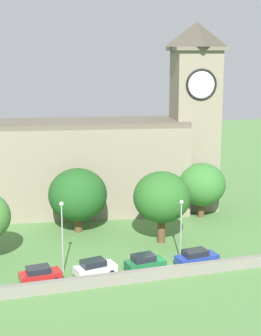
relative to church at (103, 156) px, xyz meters
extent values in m
plane|color=#517F42|center=(0.37, -8.51, -8.15)|extent=(200.00, 200.00, 0.00)
cube|color=gray|center=(-3.62, 0.59, -1.86)|extent=(32.23, 14.70, 12.59)
cube|color=#5C5547|center=(-3.62, 0.59, 4.79)|extent=(32.10, 13.92, 0.70)
cube|color=gray|center=(13.26, -2.14, 3.36)|extent=(7.21, 7.21, 23.01)
cube|color=#675F4F|center=(13.26, -2.14, 15.11)|extent=(8.37, 8.37, 0.50)
pyramid|color=#484338|center=(13.26, -2.14, 17.09)|extent=(7.57, 7.57, 3.46)
cylinder|color=white|center=(12.75, -5.30, 10.26)|extent=(3.99, 0.76, 4.02)
torus|color=black|center=(12.75, -5.30, 10.26)|extent=(4.39, 1.06, 4.39)
cylinder|color=white|center=(16.42, -2.65, 10.26)|extent=(0.76, 3.99, 4.02)
torus|color=black|center=(16.42, -2.65, 10.26)|extent=(1.06, 4.39, 4.39)
cube|color=gray|center=(0.37, -25.56, -7.55)|extent=(49.70, 0.70, 1.20)
cube|color=red|center=(-12.28, -22.74, -7.48)|extent=(4.31, 2.25, 0.74)
cube|color=#1E232B|center=(-12.49, -22.76, -6.81)|extent=(2.47, 1.86, 0.59)
cylinder|color=black|center=(-10.96, -21.68, -7.85)|extent=(0.62, 0.39, 0.59)
cylinder|color=black|center=(-10.79, -23.54, -7.85)|extent=(0.62, 0.39, 0.59)
cylinder|color=black|center=(-13.77, -21.94, -7.85)|extent=(0.62, 0.39, 0.59)
cylinder|color=black|center=(-13.60, -23.81, -7.85)|extent=(0.62, 0.39, 0.59)
cube|color=silver|center=(-6.63, -22.85, -7.43)|extent=(4.61, 2.66, 0.80)
cube|color=#1E232B|center=(-6.84, -22.89, -6.72)|extent=(2.70, 2.07, 0.63)
cylinder|color=black|center=(-5.36, -21.65, -7.83)|extent=(0.69, 0.45, 0.64)
cylinder|color=black|center=(-5.00, -23.47, -7.83)|extent=(0.69, 0.45, 0.64)
cylinder|color=black|center=(-8.25, -22.22, -7.83)|extent=(0.69, 0.45, 0.64)
cylinder|color=black|center=(-7.89, -24.05, -7.83)|extent=(0.69, 0.45, 0.64)
cube|color=#1E6B38|center=(-1.26, -23.19, -7.39)|extent=(4.38, 2.39, 0.85)
cube|color=#1E232B|center=(-1.47, -23.21, -6.63)|extent=(2.53, 1.94, 0.67)
cylinder|color=black|center=(0.03, -22.08, -7.81)|extent=(0.71, 0.42, 0.68)
cylinder|color=black|center=(0.26, -23.95, -7.81)|extent=(0.71, 0.42, 0.68)
cylinder|color=black|center=(-2.79, -22.42, -7.81)|extent=(0.71, 0.42, 0.68)
cylinder|color=black|center=(-2.56, -24.30, -7.81)|extent=(0.71, 0.42, 0.68)
cube|color=#233D9E|center=(4.66, -23.24, -7.44)|extent=(4.85, 2.50, 0.79)
cube|color=#1E232B|center=(4.43, -23.27, -6.72)|extent=(2.80, 2.01, 0.63)
cylinder|color=black|center=(6.11, -22.09, -7.83)|extent=(0.67, 0.42, 0.63)
cylinder|color=black|center=(6.35, -24.00, -7.83)|extent=(0.67, 0.42, 0.63)
cylinder|color=black|center=(2.97, -22.49, -7.83)|extent=(0.67, 0.42, 0.63)
cylinder|color=black|center=(3.22, -24.40, -7.83)|extent=(0.67, 0.42, 0.63)
cylinder|color=#9EA0A5|center=(-9.66, -20.99, -4.51)|extent=(0.14, 0.14, 7.28)
sphere|color=#F4EFCC|center=(-9.66, -20.99, -0.65)|extent=(0.44, 0.44, 0.44)
cylinder|color=#9EA0A5|center=(3.52, -21.31, -4.91)|extent=(0.14, 0.14, 6.48)
sphere|color=#F4EFCC|center=(3.52, -21.31, -1.45)|extent=(0.44, 0.44, 0.44)
cylinder|color=brown|center=(-5.50, -8.49, -7.08)|extent=(1.05, 1.05, 2.14)
ellipsoid|color=#1E511E|center=(-5.50, -8.49, -3.20)|extent=(7.52, 7.52, 6.76)
cylinder|color=brown|center=(3.41, -15.36, -6.58)|extent=(0.96, 0.96, 3.13)
ellipsoid|color=#286023|center=(3.41, -15.36, -2.43)|extent=(6.89, 6.89, 6.20)
cylinder|color=brown|center=(12.37, -7.20, -7.05)|extent=(0.93, 0.93, 2.19)
ellipsoid|color=#33702D|center=(12.37, -7.20, -3.46)|extent=(6.65, 6.65, 5.99)
camera|label=1|loc=(-18.22, -73.73, 14.55)|focal=57.21mm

